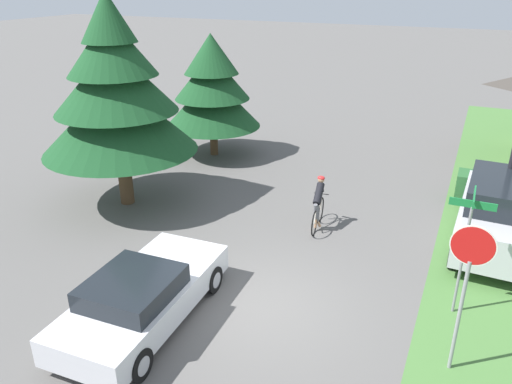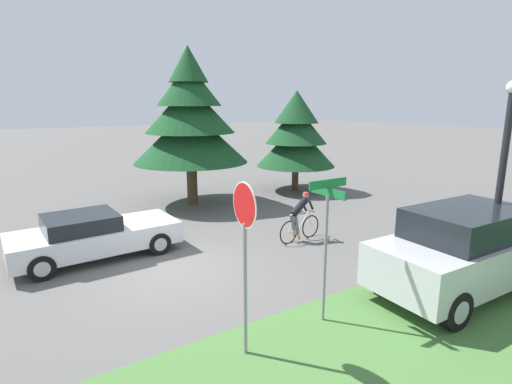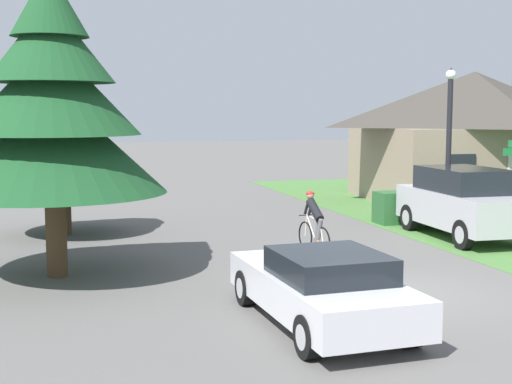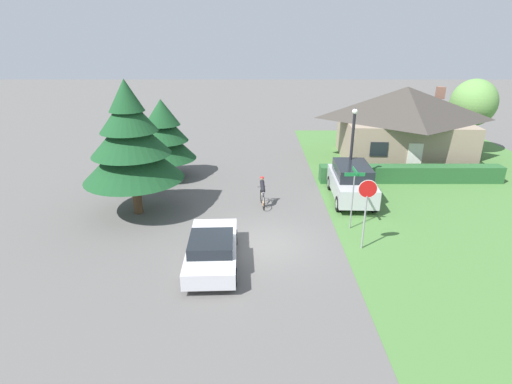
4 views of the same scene
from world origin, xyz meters
TOP-DOWN VIEW (x-y plane):
  - ground_plane at (0.00, 0.00)m, footprint 140.00×140.00m
  - grass_verge_right at (11.26, 4.00)m, footprint 16.00×36.00m
  - cottage_house at (9.86, 12.61)m, footprint 9.17×7.56m
  - hedge_row at (8.95, 7.86)m, footprint 10.92×0.90m
  - sedan_left_lane at (-2.03, -1.55)m, footprint 2.04×4.46m
  - cyclist at (-0.02, 4.16)m, footprint 0.44×1.70m
  - parked_suv_right at (4.72, 5.01)m, footprint 2.13×4.60m
  - stop_sign at (4.02, -0.32)m, footprint 0.75×0.07m
  - street_lamp at (4.82, 6.03)m, footprint 0.29×0.29m
  - street_name_sign at (3.94, 1.54)m, footprint 0.90×0.90m
  - conifer_tall_near at (-6.21, 3.29)m, footprint 4.73×4.73m
  - conifer_tall_far at (-5.93, 8.66)m, footprint 3.80×3.80m
  - deciduous_tree_right at (15.44, 14.41)m, footprint 3.22×3.22m

SIDE VIEW (x-z plane):
  - ground_plane at x=0.00m, z-range 0.00..0.00m
  - grass_verge_right at x=11.26m, z-range 0.00..0.01m
  - hedge_row at x=8.95m, z-range 0.00..1.00m
  - sedan_left_lane at x=-2.03m, z-range -0.01..1.27m
  - cyclist at x=-0.02m, z-range -0.04..1.51m
  - parked_suv_right at x=4.72m, z-range 0.02..1.98m
  - street_name_sign at x=3.94m, z-range 0.54..3.39m
  - stop_sign at x=4.02m, z-range 0.64..3.65m
  - cottage_house at x=9.86m, z-range 0.10..5.18m
  - street_lamp at x=4.82m, z-range 0.34..5.10m
  - conifer_tall_far at x=-5.93m, z-range 0.35..5.19m
  - conifer_tall_near at x=-6.21m, z-range 0.36..6.85m
  - deciduous_tree_right at x=15.44m, z-range 1.00..6.42m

